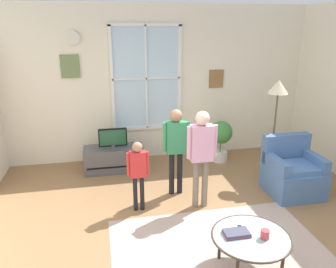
{
  "coord_description": "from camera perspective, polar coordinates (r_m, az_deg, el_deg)",
  "views": [
    {
      "loc": [
        -1.12,
        -3.24,
        2.49
      ],
      "look_at": [
        -0.28,
        0.82,
        1.13
      ],
      "focal_mm": 35.55,
      "sensor_mm": 36.0,
      "label": 1
    }
  ],
  "objects": [
    {
      "name": "armchair",
      "position": [
        5.49,
        20.54,
        -6.25
      ],
      "size": [
        0.76,
        0.74,
        0.87
      ],
      "color": "#476B9E",
      "rests_on": "ground_plane"
    },
    {
      "name": "potted_plant_by_window",
      "position": [
        6.32,
        9.05,
        -0.35
      ],
      "size": [
        0.43,
        0.43,
        0.79
      ],
      "color": "silver",
      "rests_on": "ground_plane"
    },
    {
      "name": "person_red_shirt",
      "position": [
        4.56,
        -5.17,
        -5.87
      ],
      "size": [
        0.31,
        0.14,
        1.01
      ],
      "color": "black",
      "rests_on": "ground_plane"
    },
    {
      "name": "tv_stand",
      "position": [
        6.02,
        -9.25,
        -4.21
      ],
      "size": [
        1.04,
        0.46,
        0.44
      ],
      "color": "#4C4C51",
      "rests_on": "ground_plane"
    },
    {
      "name": "television",
      "position": [
        5.88,
        -9.45,
        -0.61
      ],
      "size": [
        0.49,
        0.08,
        0.35
      ],
      "color": "#4C4C4C",
      "rests_on": "tv_stand"
    },
    {
      "name": "remote_near_books",
      "position": [
        3.73,
        12.19,
        -15.72
      ],
      "size": [
        0.09,
        0.15,
        0.02
      ],
      "primitive_type": "cube",
      "rotation": [
        0.0,
        0.0,
        -0.36
      ],
      "color": "black",
      "rests_on": "coffee_table"
    },
    {
      "name": "person_pink_shirt",
      "position": [
        4.56,
        5.77,
        -2.52
      ],
      "size": [
        0.43,
        0.19,
        1.41
      ],
      "color": "#726656",
      "rests_on": "ground_plane"
    },
    {
      "name": "book_stack",
      "position": [
        3.65,
        11.65,
        -16.33
      ],
      "size": [
        0.27,
        0.16,
        0.04
      ],
      "color": "#794051",
      "rests_on": "coffee_table"
    },
    {
      "name": "person_green_shirt",
      "position": [
        4.92,
        1.38,
        -1.43
      ],
      "size": [
        0.4,
        0.18,
        1.34
      ],
      "color": "black",
      "rests_on": "ground_plane"
    },
    {
      "name": "ground_plane",
      "position": [
        4.24,
        6.23,
        -18.03
      ],
      "size": [
        6.28,
        6.35,
        0.02
      ],
      "primitive_type": "cube",
      "color": "olive"
    },
    {
      "name": "floor_lamp",
      "position": [
        5.68,
        18.27,
        6.1
      ],
      "size": [
        0.32,
        0.32,
        1.66
      ],
      "color": "black",
      "rests_on": "ground_plane"
    },
    {
      "name": "area_rug",
      "position": [
        4.09,
        9.07,
        -19.52
      ],
      "size": [
        2.48,
        1.85,
        0.01
      ],
      "primitive_type": "cube",
      "color": "tan",
      "rests_on": "ground_plane"
    },
    {
      "name": "cup",
      "position": [
        3.66,
        16.28,
        -16.16
      ],
      "size": [
        0.09,
        0.09,
        0.1
      ],
      "primitive_type": "cylinder",
      "color": "#BF3F3F",
      "rests_on": "coffee_table"
    },
    {
      "name": "back_wall",
      "position": [
        6.36,
        -1.54,
        8.68
      ],
      "size": [
        5.68,
        0.17,
        2.86
      ],
      "color": "silver",
      "rests_on": "ground_plane"
    },
    {
      "name": "coffee_table",
      "position": [
        3.69,
        14.01,
        -16.93
      ],
      "size": [
        0.82,
        0.82,
        0.43
      ],
      "color": "#99B2B7",
      "rests_on": "ground_plane"
    }
  ]
}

